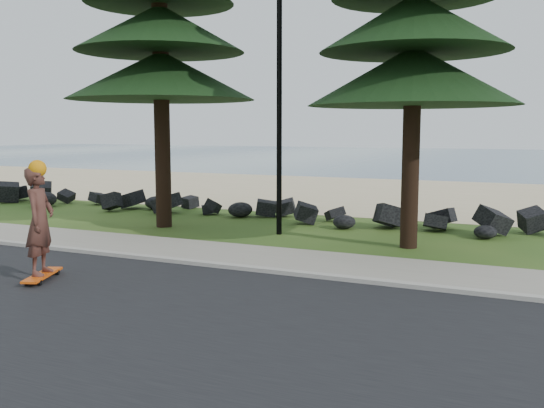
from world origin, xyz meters
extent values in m
plane|color=#274916|center=(0.00, 0.00, 0.00)|extent=(160.00, 160.00, 0.00)
cube|color=black|center=(0.00, -4.50, 0.01)|extent=(160.00, 7.00, 0.02)
cube|color=#AFA79D|center=(0.00, -0.90, 0.05)|extent=(160.00, 0.20, 0.10)
cube|color=gray|center=(0.00, 0.20, 0.04)|extent=(160.00, 2.00, 0.08)
cube|color=#C7B785|center=(0.00, 14.50, 0.01)|extent=(160.00, 15.00, 0.01)
cube|color=#405E7A|center=(0.00, 51.00, 0.00)|extent=(160.00, 58.00, 0.01)
cylinder|color=black|center=(0.00, 3.20, 4.00)|extent=(0.14, 0.14, 8.00)
cube|color=#DB4D0C|center=(-1.93, -3.15, 0.11)|extent=(0.70, 1.20, 0.04)
imported|color=#4D2A23|center=(-1.93, -3.15, 1.11)|extent=(0.70, 0.84, 1.97)
sphere|color=orange|center=(-1.93, -3.15, 2.06)|extent=(0.31, 0.31, 0.31)
camera|label=1|loc=(6.38, -11.27, 2.75)|focal=40.00mm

